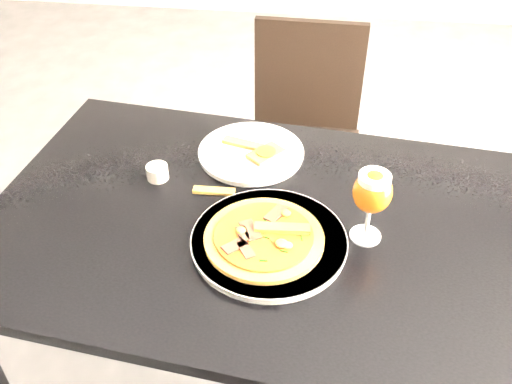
# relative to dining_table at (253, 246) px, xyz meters

# --- Properties ---
(ground) EXTENTS (6.00, 6.00, 0.00)m
(ground) POSITION_rel_dining_table_xyz_m (-0.14, 0.04, -0.66)
(ground) COLOR #515154
(ground) RESTS_ON ground
(dining_table) EXTENTS (1.28, 0.93, 0.75)m
(dining_table) POSITION_rel_dining_table_xyz_m (0.00, 0.00, 0.00)
(dining_table) COLOR black
(dining_table) RESTS_ON ground
(chair_far) EXTENTS (0.41, 0.41, 0.86)m
(chair_far) POSITION_rel_dining_table_xyz_m (0.08, 0.74, -0.19)
(chair_far) COLOR black
(chair_far) RESTS_ON ground
(plate_main) EXTENTS (0.34, 0.34, 0.02)m
(plate_main) POSITION_rel_dining_table_xyz_m (0.05, -0.08, 0.10)
(plate_main) COLOR white
(plate_main) RESTS_ON dining_table
(pizza) EXTENTS (0.25, 0.25, 0.03)m
(pizza) POSITION_rel_dining_table_xyz_m (0.04, -0.09, 0.12)
(pizza) COLOR #936023
(pizza) RESTS_ON plate_main
(plate_second) EXTENTS (0.28, 0.28, 0.01)m
(plate_second) POSITION_rel_dining_table_xyz_m (-0.03, 0.24, 0.10)
(plate_second) COLOR white
(plate_second) RESTS_ON dining_table
(crust_scraps) EXTENTS (0.17, 0.12, 0.01)m
(crust_scraps) POSITION_rel_dining_table_xyz_m (-0.02, 0.24, 0.11)
(crust_scraps) COLOR #936023
(crust_scraps) RESTS_ON plate_second
(loose_crust) EXTENTS (0.10, 0.02, 0.01)m
(loose_crust) POSITION_rel_dining_table_xyz_m (-0.10, 0.08, 0.09)
(loose_crust) COLOR #936023
(loose_crust) RESTS_ON dining_table
(sauce_cup) EXTENTS (0.05, 0.05, 0.04)m
(sauce_cup) POSITION_rel_dining_table_xyz_m (-0.25, 0.11, 0.11)
(sauce_cup) COLOR silver
(sauce_cup) RESTS_ON dining_table
(beer_glass) EXTENTS (0.08, 0.08, 0.17)m
(beer_glass) POSITION_rel_dining_table_xyz_m (0.25, -0.03, 0.21)
(beer_glass) COLOR #AFB2B8
(beer_glass) RESTS_ON dining_table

